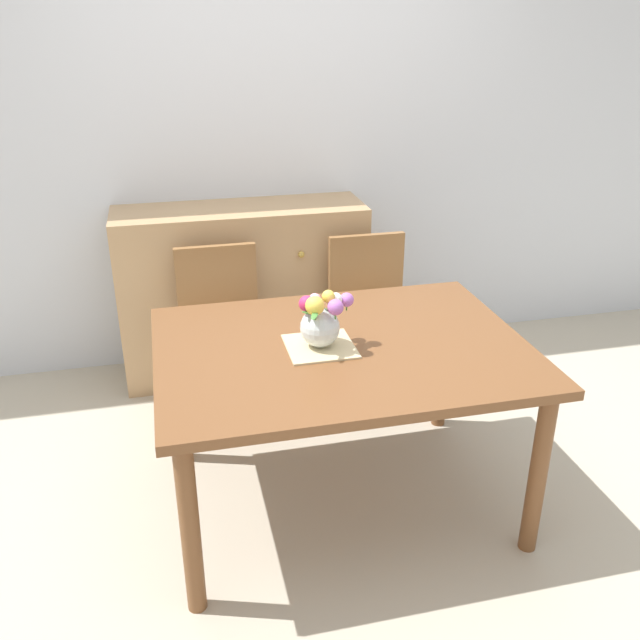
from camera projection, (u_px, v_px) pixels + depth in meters
ground_plane at (340, 498)px, 3.06m from camera, size 12.00×12.00×0.00m
back_wall at (271, 125)px, 3.90m from camera, size 7.00×0.10×2.80m
dining_table at (342, 364)px, 2.78m from camera, size 1.49×1.10×0.77m
chair_left at (221, 321)px, 3.55m from camera, size 0.42×0.42×0.90m
chair_right at (371, 307)px, 3.73m from camera, size 0.42×0.42×0.90m
dresser at (243, 291)px, 3.99m from camera, size 1.40×0.47×1.00m
placemat at (320, 346)px, 2.72m from camera, size 0.27×0.27×0.01m
flower_vase at (322, 320)px, 2.68m from camera, size 0.22×0.21×0.24m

